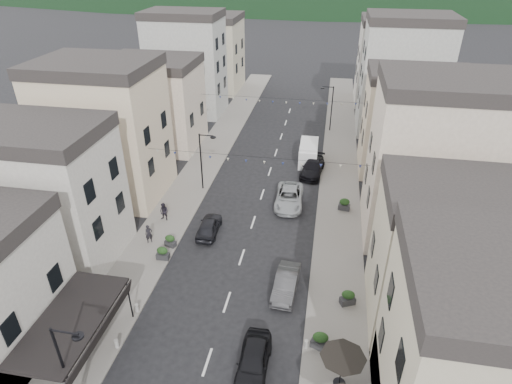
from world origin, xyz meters
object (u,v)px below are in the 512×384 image
delivery_van (309,152)px  pedestrian_a (149,234)px  parked_car_e (209,226)px  pedestrian_b (164,212)px  parked_car_b (286,283)px  parked_car_c (289,197)px  parked_car_d (313,167)px  parked_car_a (254,361)px

delivery_van → pedestrian_a: 21.32m
parked_car_e → pedestrian_b: size_ratio=2.42×
pedestrian_a → parked_car_b: bearing=-50.4°
parked_car_b → pedestrian_b: pedestrian_b is taller
parked_car_c → pedestrian_a: pedestrian_a is taller
parked_car_d → delivery_van: delivery_van is taller
parked_car_a → parked_car_e: size_ratio=1.08×
parked_car_a → pedestrian_b: (-10.62, 13.84, 0.21)m
parked_car_b → parked_car_e: parked_car_b is taller
delivery_van → parked_car_d: bearing=-78.0°
parked_car_b → parked_car_e: (-7.30, 5.92, -0.02)m
parked_car_a → parked_car_e: 14.18m
parked_car_a → parked_car_d: bearing=85.2°
parked_car_b → parked_car_c: size_ratio=0.79×
parked_car_c → parked_car_e: parked_car_c is taller
parked_car_b → parked_car_d: bearing=91.0°
parked_car_a → parked_car_b: (1.08, 6.83, -0.04)m
parked_car_e → pedestrian_a: bearing=24.9°
parked_car_a → parked_car_d: 25.41m
pedestrian_a → pedestrian_b: size_ratio=0.96×
parked_car_c → parked_car_d: size_ratio=1.06×
parked_car_c → pedestrian_a: 13.43m
parked_car_b → pedestrian_b: (-11.70, 7.02, 0.25)m
parked_car_c → parked_car_a: bearing=-92.2°
pedestrian_b → parked_car_c: bearing=33.8°
pedestrian_b → pedestrian_a: bearing=-81.4°
pedestrian_a → pedestrian_b: pedestrian_b is taller
parked_car_d → parked_car_a: bearing=-87.3°
parked_car_a → parked_car_c: size_ratio=0.81×
parked_car_a → parked_car_b: parked_car_a is taller
parked_car_e → pedestrian_a: 5.01m
parked_car_c → parked_car_e: size_ratio=1.34×
parked_car_a → parked_car_b: 6.91m
parked_car_a → delivery_van: (1.13, 28.24, 0.42)m
parked_car_b → delivery_van: delivery_van is taller
parked_car_a → pedestrian_a: bearing=134.8°
parked_car_d → delivery_van: size_ratio=1.03×
parked_car_a → parked_car_c: 18.63m
parked_car_c → parked_car_e: bearing=-138.8°
parked_car_c → parked_car_d: (1.80, 6.72, -0.01)m
parked_car_c → parked_car_d: parked_car_c is taller
delivery_van → pedestrian_b: bearing=-130.3°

